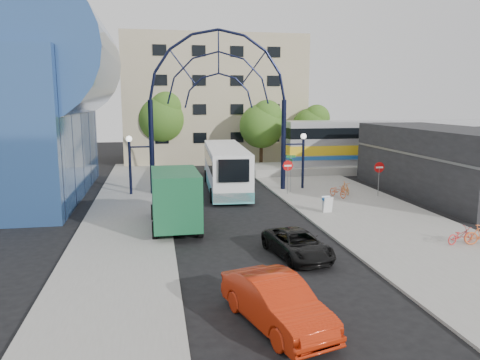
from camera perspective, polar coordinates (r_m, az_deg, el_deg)
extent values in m
plane|color=black|center=(22.43, 2.47, -8.41)|extent=(120.00, 120.00, 0.00)
cube|color=gray|center=(28.72, 16.45, -4.62)|extent=(8.00, 56.00, 0.12)
cube|color=gray|center=(27.70, -13.66, -5.02)|extent=(5.00, 50.00, 0.12)
cylinder|color=black|center=(34.94, -10.71, 3.85)|extent=(0.36, 0.36, 7.00)
cylinder|color=black|center=(36.28, 5.32, 4.19)|extent=(0.36, 0.36, 7.00)
cylinder|color=black|center=(35.17, -13.24, 1.33)|extent=(0.20, 0.20, 4.00)
cylinder|color=black|center=(36.92, 7.68, 1.90)|extent=(0.20, 0.20, 4.00)
sphere|color=white|center=(34.93, -13.38, 4.91)|extent=(0.44, 0.44, 0.44)
sphere|color=white|center=(36.69, 7.76, 5.30)|extent=(0.44, 0.44, 0.44)
cylinder|color=slate|center=(34.62, 5.83, 0.11)|extent=(0.06, 0.06, 2.20)
cylinder|color=red|center=(34.47, 5.86, 1.75)|extent=(0.80, 0.04, 0.80)
cube|color=white|center=(34.44, 5.88, 1.74)|extent=(0.55, 0.02, 0.12)
cylinder|color=slate|center=(35.05, 16.54, -0.13)|extent=(0.06, 0.06, 2.20)
cylinder|color=red|center=(34.90, 16.62, 1.49)|extent=(0.76, 0.04, 0.76)
cube|color=white|center=(34.88, 16.64, 1.48)|extent=(0.55, 0.02, 0.12)
cylinder|color=slate|center=(35.25, 6.20, 0.77)|extent=(0.05, 0.05, 2.80)
cube|color=#146626|center=(35.08, 6.24, 2.87)|extent=(0.70, 0.03, 0.18)
cube|color=#146626|center=(35.11, 6.23, 2.46)|extent=(0.03, 0.70, 0.18)
cube|color=white|center=(29.22, 10.71, -3.01)|extent=(0.55, 0.26, 0.99)
cube|color=white|center=(29.54, 10.47, -2.86)|extent=(0.55, 0.26, 0.99)
cube|color=#1E59A5|center=(29.32, 10.60, -2.31)|extent=(0.55, 0.42, 0.14)
cylinder|color=#2D4F89|center=(36.61, -22.39, 13.75)|extent=(9.00, 16.00, 9.00)
cube|color=black|center=(37.39, 23.49, 2.04)|extent=(6.00, 16.00, 5.00)
cube|color=tan|center=(56.18, -3.50, 9.74)|extent=(20.00, 12.00, 14.00)
cube|color=gray|center=(49.86, 19.54, 1.59)|extent=(32.00, 5.00, 0.80)
cube|color=#B7B7BC|center=(49.59, 19.70, 4.45)|extent=(25.00, 3.00, 4.20)
cube|color=gold|center=(49.65, 19.66, 3.76)|extent=(25.10, 3.05, 0.90)
cube|color=black|center=(49.52, 19.77, 5.60)|extent=(25.05, 3.05, 1.00)
cube|color=#1E59A5|center=(49.72, 19.62, 2.96)|extent=(25.10, 3.05, 0.35)
cylinder|color=#382314|center=(48.33, 2.59, 2.93)|extent=(0.36, 0.36, 2.52)
sphere|color=#2C691B|center=(48.07, 2.62, 6.58)|extent=(4.48, 4.48, 4.48)
sphere|color=#2C691B|center=(47.84, 3.30, 7.90)|extent=(3.08, 3.08, 3.08)
cylinder|color=#382314|center=(51.08, -9.46, 3.38)|extent=(0.36, 0.36, 2.88)
sphere|color=#2C691B|center=(50.81, -9.57, 7.33)|extent=(5.12, 5.12, 5.12)
sphere|color=#2C691B|center=(50.49, -9.03, 8.78)|extent=(3.52, 3.52, 3.52)
cylinder|color=#382314|center=(51.90, 8.57, 3.20)|extent=(0.36, 0.36, 2.34)
sphere|color=#2C691B|center=(51.66, 8.65, 6.35)|extent=(4.16, 4.16, 4.16)
sphere|color=#2C691B|center=(51.49, 9.32, 7.48)|extent=(2.86, 2.86, 2.86)
cube|color=white|center=(36.50, -1.77, 1.68)|extent=(3.50, 12.45, 3.10)
cube|color=#5AC8C9|center=(36.70, -1.76, -0.30)|extent=(3.54, 12.45, 0.75)
cube|color=black|center=(36.42, -1.77, 2.68)|extent=(3.54, 12.20, 0.96)
cube|color=black|center=(30.29, -0.75, 1.15)|extent=(2.02, 0.28, 1.50)
cube|color=black|center=(42.55, -2.48, 2.61)|extent=(2.57, 0.36, 1.71)
cylinder|color=black|center=(40.38, -4.11, 0.50)|extent=(0.36, 1.04, 1.03)
cylinder|color=black|center=(40.59, -0.35, 0.57)|extent=(0.36, 1.04, 1.03)
cylinder|color=black|center=(32.17, -3.42, -1.88)|extent=(0.36, 1.04, 1.03)
cylinder|color=black|center=(32.42, 1.29, -1.77)|extent=(0.36, 1.04, 1.03)
cube|color=black|center=(28.03, -8.21, -2.47)|extent=(2.34, 2.44, 2.20)
cube|color=black|center=(29.12, -8.37, -1.11)|extent=(2.01, 0.13, 1.00)
cube|color=#175733|center=(24.93, -7.87, -2.11)|extent=(2.48, 4.65, 2.81)
cylinder|color=black|center=(27.84, -10.52, -3.93)|extent=(0.28, 0.97, 0.96)
cylinder|color=black|center=(27.96, -5.79, -3.76)|extent=(0.28, 0.97, 0.96)
cylinder|color=black|center=(24.06, -10.37, -6.10)|extent=(0.28, 0.97, 0.96)
cylinder|color=black|center=(24.19, -4.88, -5.89)|extent=(0.28, 0.97, 0.96)
imported|color=black|center=(21.29, 7.03, -7.77)|extent=(2.65, 4.61, 1.21)
imported|color=#B2230A|center=(15.05, 4.46, -14.61)|extent=(2.94, 5.04, 1.57)
imported|color=#DF5C2C|center=(34.11, 11.85, -1.31)|extent=(1.09, 1.81, 0.90)
imported|color=orange|center=(35.32, 12.71, -0.96)|extent=(0.49, 1.53, 0.91)
imported|color=red|center=(25.07, 25.26, -6.13)|extent=(1.66, 0.90, 0.83)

